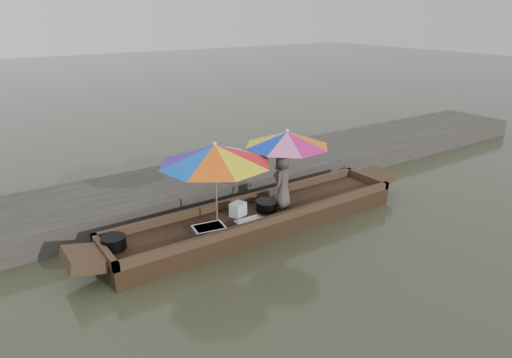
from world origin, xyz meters
TOP-DOWN VIEW (x-y plane):
  - water at (0.00, 0.00)m, footprint 80.00×80.00m
  - dock at (0.00, 2.20)m, footprint 22.00×2.20m
  - boat_hull at (0.00, 0.00)m, footprint 6.05×1.20m
  - cooking_pot at (-2.78, 0.15)m, footprint 0.40×0.40m
  - tray_crayfish at (-1.19, -0.18)m, footprint 0.61×0.47m
  - tray_scallop at (-0.41, -0.36)m, footprint 0.56×0.39m
  - charcoal_grill at (0.17, -0.01)m, footprint 0.39×0.39m
  - supply_bag at (-0.42, 0.08)m, footprint 0.34×0.30m
  - vendor at (0.52, -0.04)m, footprint 0.65×0.60m
  - umbrella_bow at (-0.93, 0.00)m, footprint 2.34×2.34m
  - umbrella_stern at (0.65, 0.00)m, footprint 2.09×2.09m

SIDE VIEW (x-z plane):
  - water at x=0.00m, z-range 0.00..0.00m
  - boat_hull at x=0.00m, z-range 0.00..0.35m
  - dock at x=0.00m, z-range 0.00..0.50m
  - tray_scallop at x=-0.41m, z-range 0.35..0.41m
  - tray_crayfish at x=-1.19m, z-range 0.35..0.44m
  - charcoal_grill at x=0.17m, z-range 0.35..0.53m
  - cooking_pot at x=-2.78m, z-range 0.35..0.56m
  - supply_bag at x=-0.42m, z-range 0.35..0.61m
  - vendor at x=0.52m, z-range 0.35..1.46m
  - umbrella_bow at x=-0.93m, z-range 0.35..1.90m
  - umbrella_stern at x=0.65m, z-range 0.35..1.90m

